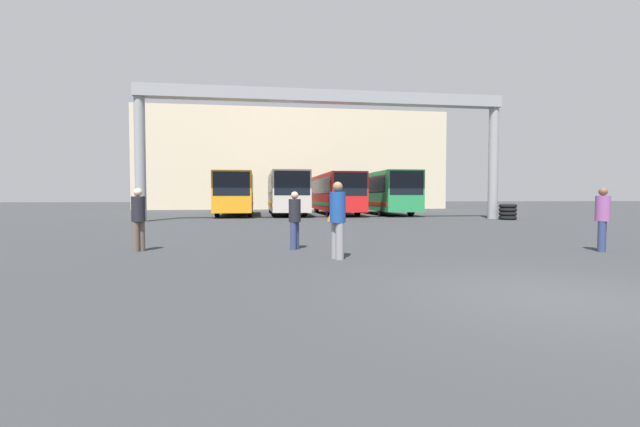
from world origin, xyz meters
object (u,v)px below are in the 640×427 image
Objects in this scene: pedestrian_near_left at (138,218)px; pedestrian_near_right at (295,219)px; bus_slot_0 at (235,191)px; pedestrian_mid_right at (602,218)px; bus_slot_3 at (385,191)px; traffic_cone at (331,216)px; bus_slot_1 at (286,191)px; tire_stack at (508,212)px; pedestrian_near_center at (338,218)px; bus_slot_2 at (335,192)px.

pedestrian_near_left reaches higher than pedestrian_near_right.
pedestrian_near_left is (-1.46, -20.84, -0.90)m from bus_slot_0.
bus_slot_0 is 6.05× the size of pedestrian_mid_right.
bus_slot_3 is 10.55m from traffic_cone.
bus_slot_1 reaches higher than pedestrian_near_right.
pedestrian_mid_right is (10.51, -22.63, -0.89)m from bus_slot_0.
bus_slot_1 is at bearing 142.90° from tire_stack.
pedestrian_near_left is at bearing -137.68° from pedestrian_near_center.
pedestrian_mid_right is 14.74m from traffic_cone.
bus_slot_1 is 7.78m from bus_slot_3.
bus_slot_2 is 10.83× the size of tire_stack.
pedestrian_near_left is 1.59× the size of tire_stack.
bus_slot_1 is (3.84, 1.16, 0.04)m from bus_slot_0.
pedestrian_near_left is 12.11m from pedestrian_mid_right.
pedestrian_near_center is at bearing -40.28° from pedestrian_mid_right.
pedestrian_mid_right is 1.61× the size of tire_stack.
pedestrian_near_left is at bearing -145.88° from tire_stack.
tire_stack is (13.24, 14.38, -0.46)m from pedestrian_near_center.
traffic_cone is (3.12, 12.32, -0.54)m from pedestrian_near_right.
pedestrian_near_center is at bearing -69.48° from pedestrian_near_left.
bus_slot_3 is 6.02× the size of pedestrian_mid_right.
pedestrian_near_right is (-7.90, 1.62, -0.05)m from pedestrian_mid_right.
pedestrian_near_center is at bearing -90.97° from bus_slot_1.
bus_slot_2 is 7.18× the size of pedestrian_near_right.
pedestrian_near_left is 4.08m from pedestrian_near_right.
bus_slot_3 is at bearing 11.43° from pedestrian_near_right.
bus_slot_0 is 24.97m from pedestrian_mid_right.
bus_slot_2 is 23.91m from pedestrian_near_center.
bus_slot_1 is at bearing 171.51° from bus_slot_2.
tire_stack is at bearing 112.77° from pedestrian_near_center.
bus_slot_1 is at bearing 154.44° from pedestrian_near_center.
bus_slot_2 is at bearing 21.23° from pedestrian_near_right.
pedestrian_near_left is at bearing -121.98° from bus_slot_3.
traffic_cone is 0.57× the size of tire_stack.
bus_slot_0 is at bearing 123.39° from traffic_cone.
pedestrian_near_center reaches higher than pedestrian_near_left.
pedestrian_mid_right reaches higher than pedestrian_near_right.
tire_stack is at bearing -37.10° from bus_slot_1.
bus_slot_2 reaches higher than tire_stack.
bus_slot_1 is 11.94× the size of tire_stack.
pedestrian_mid_right is 2.82× the size of traffic_cone.
bus_slot_2 is (7.69, 0.58, 0.00)m from bus_slot_0.
bus_slot_1 is 1.24× the size of bus_slot_3.
tire_stack is at bearing -156.39° from pedestrian_mid_right.
traffic_cone is 10.95m from tire_stack.
pedestrian_near_right is at bearing -113.02° from bus_slot_3.
pedestrian_near_left is at bearing -94.02° from bus_slot_0.
traffic_cone is (1.89, -9.85, -1.53)m from bus_slot_1.
bus_slot_0 is 18.79m from tire_stack.
traffic_cone is (-1.96, -9.28, -1.49)m from bus_slot_2.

